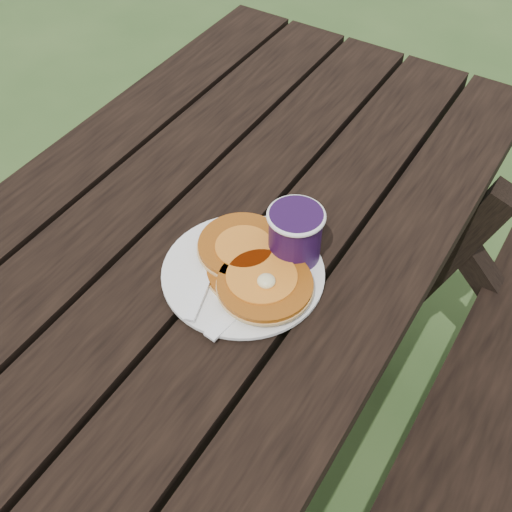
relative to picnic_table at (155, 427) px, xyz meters
The scene contains 7 objects.
ground 0.37m from the picnic_table, ahead, with size 60.00×60.00×0.00m, color #2C481F.
picnic_table is the anchor object (origin of this frame).
plate 0.43m from the picnic_table, 51.05° to the left, with size 0.25×0.25×0.01m, color white.
pancake_stack 0.45m from the picnic_table, 48.51° to the left, with size 0.21×0.19×0.04m.
knife 0.44m from the picnic_table, 33.34° to the left, with size 0.02×0.18×0.01m, color white.
fork 0.42m from the picnic_table, 38.77° to the left, with size 0.03×0.16×0.01m, color white, non-canonical shape.
coffee_cup 0.52m from the picnic_table, 52.59° to the left, with size 0.09×0.09×0.10m.
Camera 1 is at (0.48, -0.40, 1.52)m, focal length 45.00 mm.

